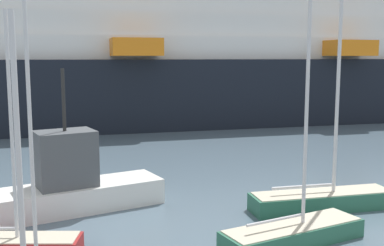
% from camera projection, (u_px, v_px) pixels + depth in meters
% --- Properties ---
extents(sailboat_2, '(6.66, 1.84, 11.30)m').
position_uv_depth(sailboat_2, '(323.00, 197.00, 21.19)').
color(sailboat_2, '#2D6B51').
rests_on(sailboat_2, ground_plane).
extents(sailboat_6, '(5.27, 2.18, 8.35)m').
position_uv_depth(sailboat_6, '(6.00, 243.00, 16.32)').
color(sailboat_6, maroon).
rests_on(sailboat_6, ground_plane).
extents(sailboat_7, '(5.84, 3.20, 10.03)m').
position_uv_depth(sailboat_7, '(293.00, 230.00, 17.34)').
color(sailboat_7, '#2D6B51').
rests_on(sailboat_7, ground_plane).
extents(fishing_boat_1, '(8.07, 4.73, 6.32)m').
position_uv_depth(fishing_boat_1, '(72.00, 184.00, 21.00)').
color(fishing_boat_1, white).
rests_on(fishing_boat_1, ground_plane).
extents(cruise_ship, '(120.01, 25.20, 23.23)m').
position_uv_depth(cruise_ship, '(218.00, 50.00, 51.62)').
color(cruise_ship, black).
rests_on(cruise_ship, ground_plane).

